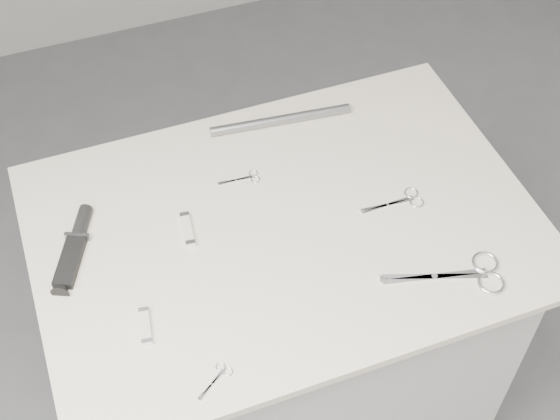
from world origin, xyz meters
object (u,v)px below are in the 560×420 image
object	(u,v)px
embroidery_scissors_b	(245,178)
metal_rail	(281,120)
sheathed_knife	(76,244)
pocket_knife_a	(188,230)
large_shears	(469,274)
embroidery_scissors_a	(403,201)
plinth	(284,345)
tiny_scissors	(217,378)
pocket_knife_b	(145,326)

from	to	relation	value
embroidery_scissors_b	metal_rail	distance (m)	0.18
sheathed_knife	pocket_knife_a	xyz separation A→B (m)	(0.21, -0.04, -0.00)
large_shears	embroidery_scissors_a	size ratio (longest dim) A/B	1.77
embroidery_scissors_b	metal_rail	xyz separation A→B (m)	(0.13, 0.13, 0.01)
plinth	pocket_knife_a	bearing A→B (deg)	165.29
tiny_scissors	sheathed_knife	world-z (taller)	sheathed_knife
large_shears	pocket_knife_b	xyz separation A→B (m)	(-0.60, 0.10, 0.00)
large_shears	tiny_scissors	distance (m)	0.51
plinth	pocket_knife_b	distance (m)	0.59
embroidery_scissors_b	plinth	bearing A→B (deg)	-71.84
embroidery_scissors_a	tiny_scissors	distance (m)	0.54
plinth	tiny_scissors	bearing A→B (deg)	-129.40
embroidery_scissors_b	pocket_knife_a	distance (m)	0.18
embroidery_scissors_a	tiny_scissors	size ratio (longest dim) A/B	1.78
plinth	metal_rail	bearing A→B (deg)	71.40
embroidery_scissors_b	tiny_scissors	xyz separation A→B (m)	(-0.19, -0.42, -0.00)
embroidery_scissors_a	embroidery_scissors_b	world-z (taller)	same
pocket_knife_b	plinth	bearing A→B (deg)	-57.54
pocket_knife_b	metal_rail	bearing A→B (deg)	-35.92
embroidery_scissors_a	metal_rail	distance (m)	0.34
plinth	embroidery_scissors_b	size ratio (longest dim) A/B	10.10
embroidery_scissors_b	sheathed_knife	world-z (taller)	sheathed_knife
sheathed_knife	pocket_knife_b	world-z (taller)	sheathed_knife
embroidery_scissors_b	pocket_knife_b	xyz separation A→B (m)	(-0.28, -0.28, 0.00)
plinth	tiny_scissors	distance (m)	0.59
embroidery_scissors_a	sheathed_knife	bearing A→B (deg)	171.38
embroidery_scissors_b	sheathed_knife	bearing A→B (deg)	-167.55
tiny_scissors	metal_rail	bearing A→B (deg)	25.51
large_shears	embroidery_scissors_b	bearing A→B (deg)	145.77
plinth	large_shears	xyz separation A→B (m)	(0.28, -0.24, 0.47)
plinth	metal_rail	distance (m)	0.56
large_shears	pocket_knife_b	distance (m)	0.61
large_shears	plinth	bearing A→B (deg)	155.72
pocket_knife_a	large_shears	bearing A→B (deg)	-114.94
plinth	embroidery_scissors_b	bearing A→B (deg)	104.04
sheathed_knife	pocket_knife_a	bearing A→B (deg)	-75.91
plinth	pocket_knife_a	world-z (taller)	pocket_knife_a
large_shears	metal_rail	distance (m)	0.55
embroidery_scissors_a	metal_rail	size ratio (longest dim) A/B	0.41
tiny_scissors	pocket_knife_a	size ratio (longest dim) A/B	0.88
embroidery_scissors_b	embroidery_scissors_a	bearing A→B (deg)	-27.19
tiny_scissors	large_shears	bearing A→B (deg)	-29.85
embroidery_scissors_a	pocket_knife_a	xyz separation A→B (m)	(-0.44, 0.08, 0.00)
tiny_scissors	pocket_knife_a	distance (m)	0.33
large_shears	sheathed_knife	size ratio (longest dim) A/B	1.25
plinth	pocket_knife_b	xyz separation A→B (m)	(-0.32, -0.14, 0.47)
plinth	embroidery_scissors_a	world-z (taller)	embroidery_scissors_a
sheathed_knife	metal_rail	xyz separation A→B (m)	(0.50, 0.19, 0.00)
metal_rail	tiny_scissors	bearing A→B (deg)	-120.15
large_shears	sheathed_knife	distance (m)	0.76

